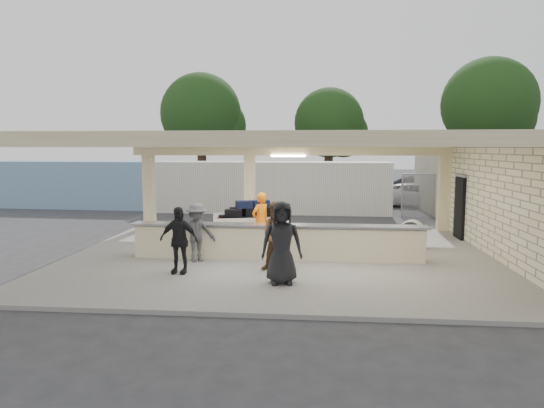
# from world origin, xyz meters

# --- Properties ---
(ground) EXTENTS (120.00, 120.00, 0.00)m
(ground) POSITION_xyz_m (0.00, 0.00, 0.00)
(ground) COLOR #2B2B2E
(ground) RESTS_ON ground
(pavilion) EXTENTS (12.01, 10.00, 3.55)m
(pavilion) POSITION_xyz_m (0.21, 0.66, 1.35)
(pavilion) COLOR slate
(pavilion) RESTS_ON ground
(baggage_counter) EXTENTS (8.20, 0.58, 0.98)m
(baggage_counter) POSITION_xyz_m (0.00, -0.50, 0.59)
(baggage_counter) COLOR beige
(baggage_counter) RESTS_ON pavilion
(luggage_cart) EXTENTS (2.63, 2.01, 1.36)m
(luggage_cart) POSITION_xyz_m (-1.14, 1.94, 0.83)
(luggage_cart) COLOR white
(luggage_cart) RESTS_ON pavilion
(drum_fan) EXTENTS (0.83, 0.56, 0.88)m
(drum_fan) POSITION_xyz_m (4.01, 1.34, 0.57)
(drum_fan) COLOR white
(drum_fan) RESTS_ON pavilion
(baggage_handler) EXTENTS (0.68, 0.71, 1.75)m
(baggage_handler) POSITION_xyz_m (-0.61, 0.71, 0.97)
(baggage_handler) COLOR orange
(baggage_handler) RESTS_ON pavilion
(passenger_a) EXTENTS (0.87, 0.41, 1.76)m
(passenger_a) POSITION_xyz_m (0.12, -1.76, 0.98)
(passenger_a) COLOR brown
(passenger_a) RESTS_ON pavilion
(passenger_b) EXTENTS (1.00, 0.45, 1.66)m
(passenger_b) POSITION_xyz_m (-2.30, -2.24, 0.93)
(passenger_b) COLOR black
(passenger_b) RESTS_ON pavilion
(passenger_c) EXTENTS (1.06, 0.89, 1.61)m
(passenger_c) POSITION_xyz_m (-2.15, -1.00, 0.90)
(passenger_c) COLOR #454549
(passenger_c) RESTS_ON pavilion
(passenger_d) EXTENTS (0.97, 0.50, 1.89)m
(passenger_d) POSITION_xyz_m (0.30, -2.92, 1.05)
(passenger_d) COLOR black
(passenger_d) RESTS_ON pavilion
(car_white_a) EXTENTS (4.80, 3.02, 1.27)m
(car_white_a) POSITION_xyz_m (6.49, 13.14, 0.64)
(car_white_a) COLOR silver
(car_white_a) RESTS_ON ground
(car_white_b) EXTENTS (4.96, 3.49, 1.47)m
(car_white_b) POSITION_xyz_m (10.86, 13.38, 0.74)
(car_white_b) COLOR silver
(car_white_b) RESTS_ON ground
(car_dark) EXTENTS (4.91, 2.69, 1.55)m
(car_dark) POSITION_xyz_m (7.56, 15.64, 0.77)
(car_dark) COLOR black
(car_dark) RESTS_ON ground
(container_white) EXTENTS (11.60, 2.64, 2.50)m
(container_white) POSITION_xyz_m (-1.15, 10.23, 1.25)
(container_white) COLOR silver
(container_white) RESTS_ON ground
(container_blue) EXTENTS (9.62, 2.72, 2.48)m
(container_blue) POSITION_xyz_m (-11.73, 11.18, 1.24)
(container_blue) COLOR #799CC2
(container_blue) RESTS_ON ground
(fence) EXTENTS (12.06, 0.06, 2.03)m
(fence) POSITION_xyz_m (11.00, 9.00, 1.05)
(fence) COLOR gray
(fence) RESTS_ON ground
(tree_left) EXTENTS (6.60, 6.30, 9.00)m
(tree_left) POSITION_xyz_m (-7.68, 24.16, 5.59)
(tree_left) COLOR #382619
(tree_left) RESTS_ON ground
(tree_mid) EXTENTS (6.00, 5.60, 8.00)m
(tree_mid) POSITION_xyz_m (2.32, 26.16, 4.96)
(tree_mid) COLOR #382619
(tree_mid) RESTS_ON ground
(tree_right) EXTENTS (7.20, 7.00, 10.00)m
(tree_right) POSITION_xyz_m (14.32, 25.16, 6.21)
(tree_right) COLOR #382619
(tree_right) RESTS_ON ground
(adjacent_building) EXTENTS (6.00, 8.00, 3.20)m
(adjacent_building) POSITION_xyz_m (9.50, 10.00, 1.60)
(adjacent_building) COLOR #B2AB8E
(adjacent_building) RESTS_ON ground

